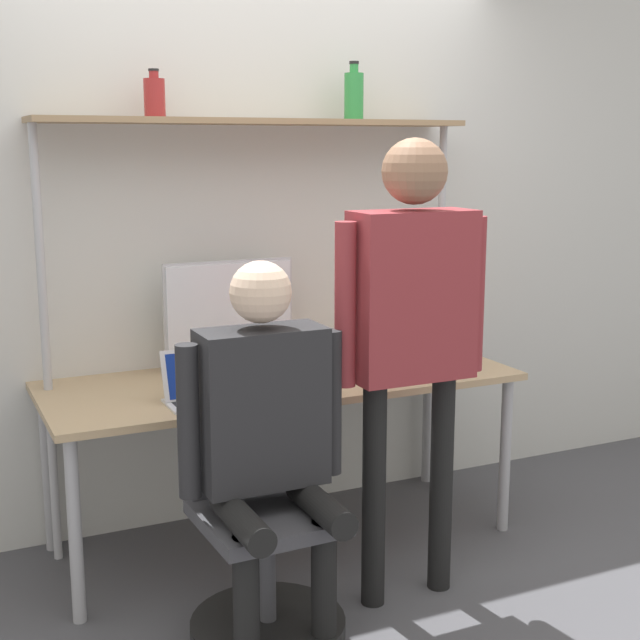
{
  "coord_description": "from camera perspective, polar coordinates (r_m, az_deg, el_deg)",
  "views": [
    {
      "loc": [
        -1.42,
        -3.03,
        1.74
      ],
      "look_at": [
        -0.05,
        -0.1,
        1.1
      ],
      "focal_mm": 50.0,
      "sensor_mm": 36.0,
      "label": 1
    }
  ],
  "objects": [
    {
      "name": "bottle_red",
      "position": [
        3.81,
        -10.55,
        13.87
      ],
      "size": [
        0.09,
        0.09,
        0.19
      ],
      "color": "maroon",
      "rests_on": "shelf_unit"
    },
    {
      "name": "wall_back",
      "position": [
        4.14,
        -4.8,
        5.79
      ],
      "size": [
        8.0,
        0.06,
        2.7
      ],
      "color": "silver",
      "rests_on": "ground_plane"
    },
    {
      "name": "monitor",
      "position": [
        3.96,
        -5.8,
        0.58
      ],
      "size": [
        0.6,
        0.21,
        0.49
      ],
      "color": "#B7B7BC",
      "rests_on": "desk"
    },
    {
      "name": "cell_phone",
      "position": [
        3.59,
        -2.96,
        -4.75
      ],
      "size": [
        0.07,
        0.15,
        0.01
      ],
      "color": "black",
      "rests_on": "desk"
    },
    {
      "name": "bottle_green",
      "position": [
        4.14,
        2.18,
        14.19
      ],
      "size": [
        0.09,
        0.09,
        0.26
      ],
      "color": "#2D8C3F",
      "rests_on": "shelf_unit"
    },
    {
      "name": "ground_plane",
      "position": [
        3.77,
        0.11,
        -16.22
      ],
      "size": [
        12.0,
        12.0,
        0.0
      ],
      "primitive_type": "plane",
      "color": "#4C4C51"
    },
    {
      "name": "shelf_unit",
      "position": [
        3.94,
        -3.9,
        9.26
      ],
      "size": [
        1.92,
        0.3,
        1.84
      ],
      "color": "#997A56",
      "rests_on": "ground_plane"
    },
    {
      "name": "desk",
      "position": [
        3.87,
        -2.48,
        -4.61
      ],
      "size": [
        2.03,
        0.78,
        0.75
      ],
      "color": "tan",
      "rests_on": "ground_plane"
    },
    {
      "name": "person_standing",
      "position": [
        3.29,
        5.9,
        0.68
      ],
      "size": [
        0.63,
        0.24,
        1.76
      ],
      "color": "black",
      "rests_on": "ground_plane"
    },
    {
      "name": "person_seated",
      "position": [
        3.08,
        -3.47,
        -6.51
      ],
      "size": [
        0.61,
        0.47,
        1.36
      ],
      "color": "black",
      "rests_on": "ground_plane"
    },
    {
      "name": "office_chair",
      "position": [
        3.31,
        -3.69,
        -14.86
      ],
      "size": [
        0.56,
        0.56,
        0.93
      ],
      "color": "black",
      "rests_on": "ground_plane"
    },
    {
      "name": "laptop",
      "position": [
        3.52,
        -7.47,
        -4.27
      ],
      "size": [
        0.31,
        0.21,
        0.2
      ],
      "color": "silver",
      "rests_on": "desk"
    }
  ]
}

